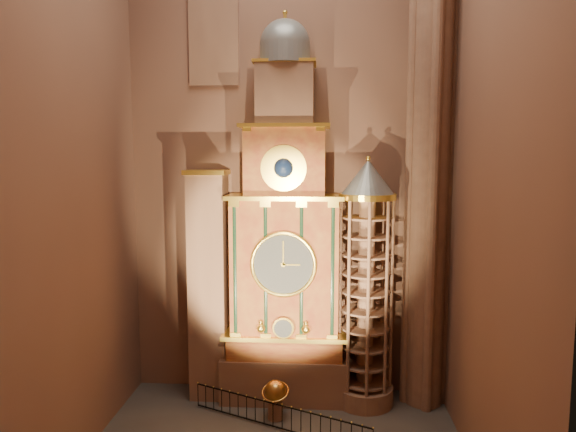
# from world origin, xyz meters

# --- Properties ---
(wall_back) EXTENTS (22.00, 0.00, 22.00)m
(wall_back) POSITION_xyz_m (0.00, 6.00, 11.00)
(wall_back) COLOR #8A604A
(wall_back) RESTS_ON floor
(wall_left) EXTENTS (0.00, 22.00, 22.00)m
(wall_left) POSITION_xyz_m (-7.00, 0.00, 11.00)
(wall_left) COLOR #8A604A
(wall_left) RESTS_ON floor
(wall_right) EXTENTS (0.00, 22.00, 22.00)m
(wall_right) POSITION_xyz_m (7.00, 0.00, 11.00)
(wall_right) COLOR #8A604A
(wall_right) RESTS_ON floor
(astronomical_clock) EXTENTS (5.60, 2.41, 16.70)m
(astronomical_clock) POSITION_xyz_m (0.00, 4.96, 6.68)
(astronomical_clock) COLOR #8C634C
(astronomical_clock) RESTS_ON floor
(portrait_tower) EXTENTS (1.80, 1.60, 10.20)m
(portrait_tower) POSITION_xyz_m (-3.40, 4.98, 5.15)
(portrait_tower) COLOR #8C634C
(portrait_tower) RESTS_ON floor
(stair_turret) EXTENTS (2.50, 2.50, 10.80)m
(stair_turret) POSITION_xyz_m (3.50, 4.70, 5.27)
(stair_turret) COLOR #8C634C
(stair_turret) RESTS_ON floor
(gothic_pier) EXTENTS (2.04, 2.04, 22.00)m
(gothic_pier) POSITION_xyz_m (6.10, 5.00, 11.00)
(gothic_pier) COLOR #8C634C
(gothic_pier) RESTS_ON floor
(stained_glass_window) EXTENTS (2.20, 0.14, 5.20)m
(stained_glass_window) POSITION_xyz_m (-3.20, 5.92, 16.50)
(stained_glass_window) COLOR navy
(stained_glass_window) RESTS_ON wall_back
(celestial_globe) EXTENTS (1.34, 1.29, 1.64)m
(celestial_globe) POSITION_xyz_m (-0.27, 3.05, 0.98)
(celestial_globe) COLOR #8C634C
(celestial_globe) RESTS_ON floor
(iron_railing) EXTENTS (7.20, 3.28, 1.01)m
(iron_railing) POSITION_xyz_m (-0.11, 2.20, 0.55)
(iron_railing) COLOR black
(iron_railing) RESTS_ON floor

